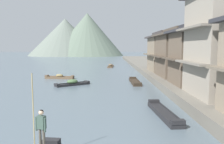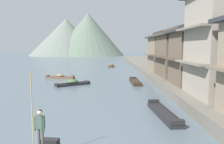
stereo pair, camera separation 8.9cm
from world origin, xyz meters
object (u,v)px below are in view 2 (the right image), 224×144
Objects in this scene: boat_moored_third at (60,77)px; boat_midriver_drifting at (73,83)px; boat_moored_far at (135,82)px; boat_moored_nearest at (111,66)px; boat_moored_second at (163,113)px; house_waterfront_narrow at (180,53)px; house_waterfront_tall at (204,55)px; house_waterfront_far at (164,52)px; boatman_person at (40,124)px.

boat_midriver_drifting is at bearing -63.83° from boat_moored_third.
boat_moored_third is 11.30m from boat_moored_far.
boat_moored_nearest is 36.78m from boat_moored_second.
house_waterfront_narrow reaches higher than boat_moored_nearest.
house_waterfront_narrow reaches higher than boat_moored_second.
boat_moored_third is 6.35m from boat_midriver_drifting.
house_waterfront_tall is at bearing 53.34° from boat_moored_second.
boatman_person is at bearing -112.86° from house_waterfront_far.
house_waterfront_far reaches higher than boatman_person.
boat_midriver_drifting is 0.57× the size of house_waterfront_tall.
boat_moored_second is at bearing -88.40° from boat_moored_far.
house_waterfront_far is (4.93, 20.79, 3.65)m from boat_moored_second.
house_waterfront_far is at bearing 67.14° from boatman_person.
house_waterfront_far is at bearing 10.77° from boat_moored_third.
house_waterfront_tall is at bearing -43.55° from boat_moored_far.
boatman_person is 23.47m from house_waterfront_narrow.
boatman_person is at bearing -106.92° from boat_moored_far.
house_waterfront_tall is (6.19, -5.88, 3.67)m from boat_moored_far.
boatman_person is at bearing -79.20° from boat_moored_third.
boat_moored_third is at bearing 149.17° from house_waterfront_tall.
boat_moored_second is at bearing -110.90° from house_waterfront_narrow.
house_waterfront_tall is at bearing 48.61° from boatman_person.
boat_moored_nearest is 24.38m from house_waterfront_narrow.
boatman_person reaches higher than boat_moored_far.
house_waterfront_narrow is (-0.40, 6.36, -0.01)m from house_waterfront_tall.
boat_moored_nearest reaches higher than boat_moored_second.
house_waterfront_far reaches higher than boat_midriver_drifting.
boat_moored_nearest is 1.22× the size of boat_midriver_drifting.
boatman_person is 29.18m from house_waterfront_far.
house_waterfront_narrow is at bearing -85.87° from house_waterfront_far.
boat_moored_second is at bearing -103.34° from house_waterfront_far.
boatman_person is 0.74× the size of boat_midriver_drifting.
boat_midriver_drifting is (-7.73, -1.60, 0.11)m from boat_moored_far.
boat_moored_third is 0.81× the size of boat_moored_far.
house_waterfront_narrow is at bearing 59.72° from boatman_person.
house_waterfront_tall is at bearing -86.15° from house_waterfront_far.
house_waterfront_far is at bearing 94.13° from house_waterfront_narrow.
house_waterfront_far is (8.31, -15.84, 3.56)m from boat_moored_nearest.
boat_midriver_drifting is 14.13m from house_waterfront_narrow.
house_waterfront_far reaches higher than boat_moored_nearest.
boat_moored_far is (-0.38, 13.68, -0.02)m from boat_moored_second.
boat_moored_second is 10.39m from house_waterfront_tall.
boat_moored_nearest is at bearing 68.23° from boat_moored_third.
boatman_person reaches higher than boat_moored_second.
boatman_person is at bearing -120.28° from house_waterfront_narrow.
boat_moored_far is 7.90m from boat_midriver_drifting.
boat_moored_second is 20.86m from boat_moored_third.
boat_midriver_drifting reaches higher than boat_moored_second.
boat_moored_nearest is 0.71× the size of house_waterfront_narrow.
boatman_person reaches higher than boat_moored_third.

